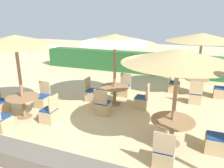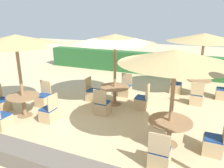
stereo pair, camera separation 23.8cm
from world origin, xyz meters
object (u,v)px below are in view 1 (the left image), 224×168
Objects in this scene: round_table_front_left at (23,101)px; parasol_back_right at (202,37)px; parasol_center at (115,39)px; patio_chair_front_right_south at (164,155)px; patio_chair_center_west at (92,94)px; patio_chair_center_north at (124,90)px; parasol_front_left at (15,41)px; parasol_front_right at (179,57)px; round_table_center at (115,90)px; patio_chair_front_left_east at (50,114)px; patio_chair_center_east at (142,101)px; round_table_front_right at (172,125)px; patio_chair_center_south at (103,107)px; patio_chair_front_right_east at (216,142)px; patio_chair_front_left_north at (43,100)px; round_table_back_right at (197,83)px; patio_chair_front_left_west at (1,105)px; patio_chair_back_right_south at (195,97)px; patio_chair_back_right_east at (220,92)px; patio_chair_front_left_south at (2,122)px; patio_chair_back_right_west at (174,86)px.

parasol_back_right is at bearing 39.68° from round_table_front_left.
parasol_center reaches higher than patio_chair_front_right_south.
patio_chair_center_west and patio_chair_center_north have the same top height.
patio_chair_center_north is 0.34× the size of parasol_front_left.
parasol_back_right is (0.50, 4.21, 0.09)m from parasol_front_right.
patio_chair_front_left_east reaches higher than round_table_center.
parasol_front_left is at bearing 122.06° from patio_chair_center_east.
patio_chair_center_north reaches higher than round_table_front_right.
patio_chair_center_south is 3.62m from patio_chair_front_right_east.
parasol_front_right is 2.94× the size of patio_chair_front_right_south.
parasol_front_left is at bearing 92.09° from patio_chair_front_right_east.
patio_chair_front_left_north reaches higher than round_table_back_right.
patio_chair_center_south is at bearing 74.41° from patio_chair_front_right_east.
parasol_center is 3.14× the size of patio_chair_center_south.
patio_chair_center_north is 0.96× the size of round_table_back_right.
patio_chair_front_right_east is (5.84, 0.21, -2.28)m from parasol_front_left.
round_table_center reaches higher than round_table_front_right.
patio_chair_front_left_west is (-3.49, -3.19, 0.00)m from patio_chair_center_north.
round_table_back_right is at bearing 39.68° from parasol_front_left.
parasol_front_left is 6.66m from patio_chair_back_right_south.
patio_chair_center_south and patio_chair_back_right_east have the same top height.
patio_chair_front_left_south is (-1.42, -3.10, 0.00)m from patio_chair_center_west.
patio_chair_front_left_north is at bearing 47.47° from patio_chair_front_left_east.
round_table_back_right is at bearing 91.14° from patio_chair_back_right_east.
patio_chair_center_south is 0.34× the size of parasol_front_left.
patio_chair_back_right_west is at bearing 128.07° from patio_chair_center_west.
patio_chair_front_left_south is 1.88m from patio_chair_front_left_north.
round_table_front_right is at bearing 59.03° from patio_chair_center_west.
parasol_center is 4.36m from patio_chair_front_right_south.
parasol_back_right is at bearing -39.33° from patio_chair_center_east.
patio_chair_front_left_north reaches higher than round_table_front_right.
parasol_front_right is (4.77, 0.16, -0.20)m from parasol_front_left.
parasol_back_right reaches higher than patio_chair_center_west.
parasol_back_right is at bearing 7.77° from patio_chair_front_right_east.
patio_chair_front_left_north is at bearing 132.27° from patio_chair_front_left_west.
patio_chair_center_west and patio_chair_front_left_north have the same top height.
parasol_center is at bearing 52.30° from patio_chair_front_left_south.
patio_chair_front_left_south is at bearing -127.70° from parasol_center.
patio_chair_front_right_south and patio_chair_front_right_east have the same top height.
patio_chair_back_right_east reaches higher than round_table_front_left.
round_table_front_left is at bearing 91.16° from patio_chair_front_left_south.
parasol_center is 3.62m from parasol_back_right.
parasol_center is 3.14× the size of patio_chair_front_right_south.
patio_chair_front_left_south reaches higher than round_table_back_right.
round_table_front_right is 1.15× the size of round_table_back_right.
patio_chair_front_left_west and patio_chair_front_left_east have the same top height.
patio_chair_front_left_east is (2.06, 0.02, 0.00)m from patio_chair_front_left_west.
patio_chair_front_left_west is at bearing 90.43° from patio_chair_front_left_east.
round_table_center is 1.08m from patio_chair_center_north.
patio_chair_center_north is 1.00× the size of patio_chair_front_left_north.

